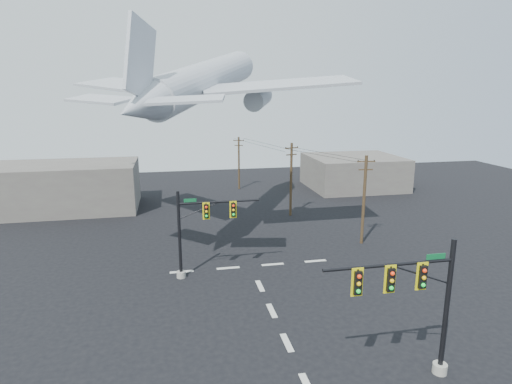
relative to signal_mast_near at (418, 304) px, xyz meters
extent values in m
plane|color=black|center=(-5.67, 4.51, -4.37)|extent=(120.00, 120.00, 0.00)
cube|color=beige|center=(-5.67, 4.51, -4.36)|extent=(0.40, 2.00, 0.01)
cube|color=beige|center=(-5.67, 8.51, -4.36)|extent=(0.40, 2.00, 0.01)
cube|color=beige|center=(-5.67, 12.51, -4.36)|extent=(0.40, 2.00, 0.01)
cube|color=beige|center=(-11.67, 16.51, -4.36)|extent=(2.00, 0.40, 0.01)
cube|color=beige|center=(-7.67, 16.51, -4.36)|extent=(2.00, 0.40, 0.01)
cube|color=beige|center=(-3.67, 16.51, -4.36)|extent=(2.00, 0.40, 0.01)
cube|color=beige|center=(0.33, 16.51, -4.36)|extent=(2.00, 0.40, 0.01)
cylinder|color=gray|center=(1.76, 0.07, -4.10)|extent=(0.77, 0.77, 0.55)
cylinder|color=black|center=(1.76, 0.07, -0.50)|extent=(0.27, 0.27, 7.74)
cylinder|color=black|center=(-1.74, 0.07, 2.26)|extent=(6.99, 0.18, 0.18)
cylinder|color=black|center=(0.01, 0.07, 1.60)|extent=(3.74, 0.09, 0.09)
cube|color=black|center=(0.01, -0.10, 1.57)|extent=(0.38, 0.33, 1.22)
cube|color=yellow|center=(0.01, -0.07, 1.57)|extent=(0.61, 0.04, 1.49)
sphere|color=#F9300D|center=(0.01, -0.28, 1.95)|extent=(0.22, 0.22, 0.22)
sphere|color=#E7A60C|center=(0.01, -0.28, 1.57)|extent=(0.22, 0.22, 0.22)
sphere|color=#0DDB35|center=(0.01, -0.28, 1.18)|extent=(0.22, 0.22, 0.22)
cube|color=black|center=(-1.74, -0.10, 1.57)|extent=(0.38, 0.33, 1.22)
cube|color=yellow|center=(-1.74, -0.07, 1.57)|extent=(0.61, 0.04, 1.49)
sphere|color=#F9300D|center=(-1.74, -0.28, 1.95)|extent=(0.22, 0.22, 0.22)
sphere|color=#E7A60C|center=(-1.74, -0.28, 1.57)|extent=(0.22, 0.22, 0.22)
sphere|color=#0DDB35|center=(-1.74, -0.28, 1.18)|extent=(0.22, 0.22, 0.22)
cube|color=black|center=(-3.48, -0.10, 1.57)|extent=(0.38, 0.33, 1.22)
cube|color=yellow|center=(-3.48, -0.07, 1.57)|extent=(0.61, 0.04, 1.49)
sphere|color=#F9300D|center=(-3.48, -0.28, 1.95)|extent=(0.22, 0.22, 0.22)
sphere|color=#E7A60C|center=(-3.48, -0.28, 1.57)|extent=(0.22, 0.22, 0.22)
sphere|color=#0DDB35|center=(-3.48, -0.28, 1.18)|extent=(0.22, 0.22, 0.22)
cube|color=#0C5429|center=(0.76, 0.00, 2.54)|extent=(1.05, 0.04, 0.29)
cylinder|color=gray|center=(-11.74, 15.37, -4.11)|extent=(0.74, 0.74, 0.53)
cylinder|color=black|center=(-11.74, 15.37, -0.69)|extent=(0.25, 0.25, 7.36)
cylinder|color=black|center=(-8.45, 15.37, 1.93)|extent=(6.59, 0.17, 0.17)
cylinder|color=black|center=(-10.09, 15.37, 1.30)|extent=(3.53, 0.08, 0.08)
cube|color=black|center=(-9.54, 15.21, 1.27)|extent=(0.36, 0.32, 1.16)
cube|color=yellow|center=(-9.54, 15.23, 1.27)|extent=(0.58, 0.04, 1.42)
sphere|color=#F9300D|center=(-9.54, 15.03, 1.64)|extent=(0.21, 0.21, 0.21)
sphere|color=#E7A60C|center=(-9.54, 15.03, 1.27)|extent=(0.21, 0.21, 0.21)
sphere|color=#0DDB35|center=(-9.54, 15.03, 0.90)|extent=(0.21, 0.21, 0.21)
cube|color=black|center=(-7.35, 15.21, 1.27)|extent=(0.36, 0.32, 1.16)
cube|color=yellow|center=(-7.35, 15.23, 1.27)|extent=(0.58, 0.04, 1.42)
sphere|color=#F9300D|center=(-7.35, 15.03, 1.64)|extent=(0.21, 0.21, 0.21)
sphere|color=#E7A60C|center=(-7.35, 15.03, 1.27)|extent=(0.21, 0.21, 0.21)
sphere|color=#0DDB35|center=(-7.35, 15.03, 0.90)|extent=(0.21, 0.21, 0.21)
cube|color=#0C5429|center=(-10.79, 15.30, 2.20)|extent=(1.00, 0.04, 0.27)
cylinder|color=#46331E|center=(6.47, 20.08, 0.12)|extent=(0.30, 0.30, 8.98)
cube|color=#46331E|center=(6.47, 20.08, 4.01)|extent=(1.80, 0.33, 0.12)
cube|color=#46331E|center=(6.47, 20.08, 3.21)|extent=(1.40, 0.29, 0.12)
cylinder|color=black|center=(5.68, 20.18, 4.11)|extent=(0.10, 0.10, 0.12)
cylinder|color=black|center=(6.47, 20.08, 4.11)|extent=(0.10, 0.10, 0.12)
cylinder|color=black|center=(7.26, 19.99, 4.11)|extent=(0.10, 0.10, 0.12)
cylinder|color=#46331E|center=(2.14, 31.15, 0.13)|extent=(0.30, 0.30, 9.01)
cube|color=#46331E|center=(2.14, 31.15, 4.03)|extent=(1.79, 0.57, 0.12)
cube|color=#46331E|center=(2.14, 31.15, 3.22)|extent=(1.40, 0.47, 0.12)
cylinder|color=black|center=(1.35, 30.95, 4.13)|extent=(0.10, 0.10, 0.12)
cylinder|color=black|center=(2.14, 31.15, 4.13)|extent=(0.10, 0.10, 0.12)
cylinder|color=black|center=(2.92, 31.36, 4.13)|extent=(0.10, 0.10, 0.12)
cylinder|color=#46331E|center=(-1.74, 47.04, -0.29)|extent=(0.28, 0.28, 8.17)
cube|color=#46331E|center=(-1.74, 47.04, 3.24)|extent=(1.66, 0.46, 0.11)
cube|color=#46331E|center=(-1.74, 47.04, 2.50)|extent=(1.29, 0.39, 0.11)
cylinder|color=black|center=(-2.46, 47.19, 3.33)|extent=(0.09, 0.09, 0.11)
cylinder|color=black|center=(-1.74, 47.04, 3.33)|extent=(0.09, 0.09, 0.11)
cylinder|color=black|center=(-1.01, 46.88, 3.33)|extent=(0.09, 0.09, 0.11)
cylinder|color=black|center=(3.50, 25.62, 3.97)|extent=(4.37, 11.08, 0.03)
cylinder|color=black|center=(-0.58, 39.10, 3.59)|extent=(3.84, 15.89, 0.03)
cylinder|color=black|center=(5.11, 25.62, 3.97)|extent=(4.35, 11.08, 0.03)
cylinder|color=black|center=(0.98, 39.10, 3.59)|extent=(3.97, 15.89, 0.03)
cylinder|color=#ADB4BA|center=(-8.29, 25.98, 11.81)|extent=(13.10, 21.24, 7.11)
cone|color=#ADB4BA|center=(-2.33, 37.68, 14.07)|extent=(5.52, 6.35, 4.23)
cone|color=#ADB4BA|center=(-14.25, 14.28, 9.55)|extent=(5.18, 6.14, 3.89)
cube|color=#ADB4BA|center=(-15.83, 28.21, 11.23)|extent=(12.47, 14.06, 1.09)
cube|color=#ADB4BA|center=(-2.06, 21.19, 11.23)|extent=(14.22, 5.33, 1.09)
cylinder|color=#ADB4BA|center=(-13.25, 28.16, 10.00)|extent=(3.43, 4.22, 2.51)
cylinder|color=#ADB4BA|center=(-3.61, 23.25, 10.00)|extent=(3.43, 4.22, 2.51)
cube|color=#ADB4BA|center=(-13.96, 14.85, 12.95)|extent=(2.40, 4.36, 6.13)
cube|color=#ADB4BA|center=(-17.10, 16.32, 10.08)|extent=(5.61, 5.38, 0.60)
cube|color=#ADB4BA|center=(-10.93, 13.17, 10.08)|extent=(5.78, 3.45, 0.60)
cube|color=#646158|center=(-25.67, 39.51, -1.37)|extent=(18.00, 10.00, 6.00)
cube|color=#646158|center=(16.33, 44.51, -1.87)|extent=(14.00, 12.00, 5.00)
camera|label=1|loc=(-12.17, -18.04, 10.68)|focal=30.00mm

